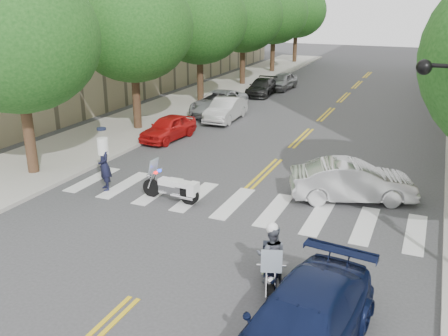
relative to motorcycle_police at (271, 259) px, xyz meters
The scene contains 18 objects.
ground 3.55m from the motorcycle_police, 148.87° to the right, with size 140.00×140.00×0.00m, color #38383A.
sidewalk_left 23.76m from the motorcycle_police, 121.63° to the left, with size 5.00×60.00×0.15m, color #9E9991.
tree_l_0 13.35m from the motorcycle_police, 160.26° to the left, with size 6.40×6.40×8.45m.
tree_l_1 17.60m from the motorcycle_police, 133.89° to the left, with size 6.40×6.40×8.45m.
tree_l_2 23.86m from the motorcycle_police, 120.17° to the left, with size 6.40×6.40×8.45m.
tree_l_3 30.93m from the motorcycle_police, 112.61° to the left, with size 6.40×6.40×8.45m.
tree_l_4 38.37m from the motorcycle_police, 107.98° to the left, with size 6.40×6.40×8.45m.
tree_l_5 46.00m from the motorcycle_police, 104.88° to the left, with size 6.40×6.40×8.45m.
motorcycle_police is the anchor object (origin of this frame).
motorcycle_parked 6.41m from the motorcycle_police, 140.80° to the left, with size 2.33×0.59×1.50m.
officer_standing 8.94m from the motorcycle_police, 153.22° to the left, with size 0.72×0.47×1.98m, color black.
convertible 6.78m from the motorcycle_police, 82.43° to the left, with size 1.55×4.45×1.47m, color silver.
sedan_blue 2.67m from the motorcycle_police, 58.79° to the right, with size 2.09×5.15×1.49m, color #0D1637.
parked_car_a 14.54m from the motorcycle_police, 129.51° to the left, with size 1.48×3.68×1.26m, color red.
parked_car_b 18.15m from the motorcycle_police, 116.69° to the left, with size 1.43×4.09×1.35m, color silver.
parked_car_c 19.99m from the motorcycle_police, 117.57° to the left, with size 2.35×5.10×1.42m, color gray.
parked_car_d 26.22m from the motorcycle_police, 109.67° to the left, with size 1.70×4.18×1.21m, color black.
parked_car_e 28.89m from the motorcycle_police, 106.39° to the left, with size 1.54×3.83×1.31m, color gray.
Camera 1 is at (6.24, -8.88, 7.10)m, focal length 40.00 mm.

